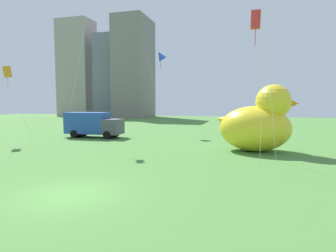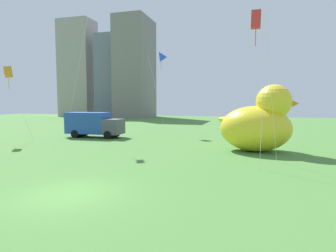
# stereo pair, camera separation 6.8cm
# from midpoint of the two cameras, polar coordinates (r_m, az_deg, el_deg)

# --- Properties ---
(ground_plane) EXTENTS (140.00, 140.00, 0.00)m
(ground_plane) POSITION_cam_midpoint_polar(r_m,az_deg,el_deg) (13.29, -19.55, -12.97)
(ground_plane) COLOR #4A7E38
(giant_inflatable_duck) EXTENTS (6.55, 4.20, 5.43)m
(giant_inflatable_duck) POSITION_cam_midpoint_polar(r_m,az_deg,el_deg) (23.93, 17.77, 0.56)
(giant_inflatable_duck) COLOR yellow
(giant_inflatable_duck) RESTS_ON ground
(box_truck) EXTENTS (6.53, 2.52, 2.85)m
(box_truck) POSITION_cam_midpoint_polar(r_m,az_deg,el_deg) (33.06, -15.11, 0.26)
(box_truck) COLOR #264CA5
(box_truck) RESTS_ON ground
(city_skyline) EXTENTS (26.75, 13.57, 27.00)m
(city_skyline) POSITION_cam_midpoint_polar(r_m,az_deg,el_deg) (79.83, -11.32, 10.81)
(city_skyline) COLOR #9E938C
(city_skyline) RESTS_ON ground
(kite_red) EXTENTS (1.92, 2.06, 9.96)m
(kite_red) POSITION_cam_midpoint_polar(r_m,az_deg,el_deg) (20.36, 17.36, 19.84)
(kite_red) COLOR silver
(kite_red) RESTS_ON ground
(kite_orange) EXTENTS (2.22, 2.96, 7.66)m
(kite_orange) POSITION_cam_midpoint_polar(r_m,az_deg,el_deg) (32.71, -29.95, 9.49)
(kite_orange) COLOR silver
(kite_orange) RESTS_ON ground
(kite_blue) EXTENTS (2.53, 2.21, 10.66)m
(kite_blue) POSITION_cam_midpoint_polar(r_m,az_deg,el_deg) (36.46, -1.61, 14.13)
(kite_blue) COLOR silver
(kite_blue) RESTS_ON ground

